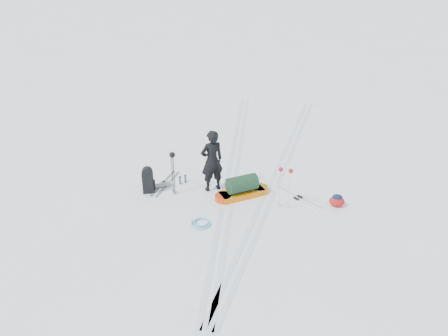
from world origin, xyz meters
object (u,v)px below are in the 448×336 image
(ski_poles_black, at_px, (172,160))
(expedition_rucksack, at_px, (150,180))
(skier, at_px, (212,161))
(pulk_sled, at_px, (242,188))

(ski_poles_black, bearing_deg, expedition_rucksack, 164.51)
(skier, height_order, expedition_rucksack, skier)
(expedition_rucksack, distance_m, ski_poles_black, 1.05)
(skier, height_order, pulk_sled, skier)
(skier, distance_m, expedition_rucksack, 1.94)
(expedition_rucksack, bearing_deg, pulk_sled, -11.47)
(skier, relative_size, pulk_sled, 1.14)
(ski_poles_black, bearing_deg, skier, 10.06)
(pulk_sled, xyz_separation_m, expedition_rucksack, (-2.73, -0.21, 0.13))
(pulk_sled, height_order, expedition_rucksack, expedition_rucksack)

